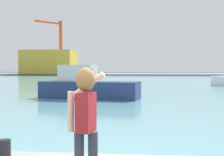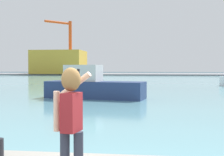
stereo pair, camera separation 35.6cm
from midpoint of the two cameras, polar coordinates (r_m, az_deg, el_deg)
The scene contains 8 objects.
ground_plane at distance 54.06m, azimuth 3.99°, elevation -0.44°, with size 220.00×220.00×0.00m, color #334751.
harbor_water at distance 56.06m, azimuth 4.02°, elevation -0.34°, with size 140.00×100.00×0.02m, color #6BA8B2.
far_shore_dock at distance 96.03m, azimuth 4.44°, elevation 0.72°, with size 140.00×20.00×0.41m, color gray.
person_photographer at distance 4.39m, azimuth -7.38°, elevation -6.87°, with size 0.53×0.57×1.74m.
harbor_bollard at distance 6.25m, azimuth -21.10°, elevation -12.50°, with size 0.22×0.22×0.38m, color black.
boat_moored at distance 21.94m, azimuth -5.20°, elevation -1.60°, with size 7.45×3.41×2.42m.
warehouse_left at distance 95.46m, azimuth -11.78°, elevation 2.93°, with size 15.32×11.56×7.12m, color gold.
port_crane at distance 95.91m, azimuth -10.20°, elevation 6.65°, with size 6.67×7.30×16.43m.
Camera 1 is at (0.80, -4.03, 2.22)m, focal length 48.54 mm.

